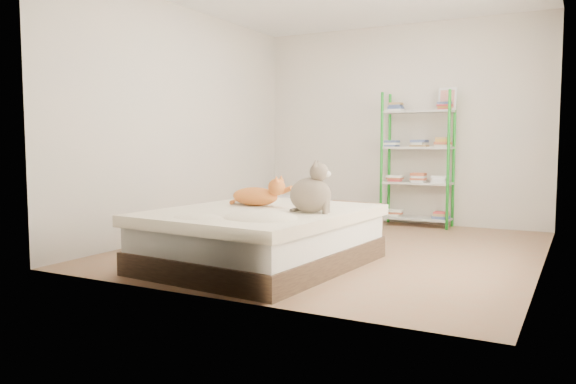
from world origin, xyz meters
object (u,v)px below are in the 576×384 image
Objects in this scene: orange_cat at (255,194)px; cardboard_box at (359,216)px; bed at (262,237)px; grey_cat at (310,187)px; shelf_unit at (418,161)px; white_bin at (286,207)px.

orange_cat is 2.13m from cardboard_box.
bed is 0.65m from grey_cat.
cardboard_box is (-0.45, 2.30, -0.53)m from grey_cat.
bed is 1.17× the size of shelf_unit.
white_bin is (-0.99, 2.46, -0.43)m from orange_cat.
cardboard_box is at bearing -0.82° from grey_cat.
grey_cat is at bearing -91.94° from shelf_unit.
orange_cat is 2.68m from white_bin.
white_bin is (-1.21, 0.38, 0.01)m from cardboard_box.
white_bin is at bearing 170.19° from cardboard_box.
shelf_unit is 5.21× the size of white_bin.
cardboard_box is (0.03, 2.29, -0.08)m from bed.
orange_cat is at bearing 59.46° from grey_cat.
cardboard_box reaches higher than white_bin.
bed is 2.29m from cardboard_box.
white_bin is at bearing -171.64° from shelf_unit.
orange_cat is 1.27× the size of grey_cat.
white_bin is (-1.65, 2.68, -0.53)m from grey_cat.
orange_cat is 1.05× the size of cardboard_box.
cardboard_box is (-0.54, -0.64, -0.66)m from shelf_unit.
shelf_unit is at bearing 73.55° from orange_cat.
shelf_unit reaches higher than bed.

